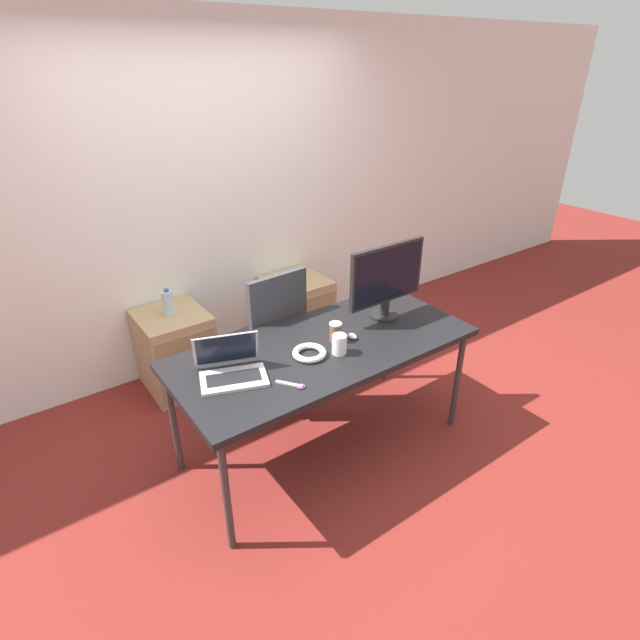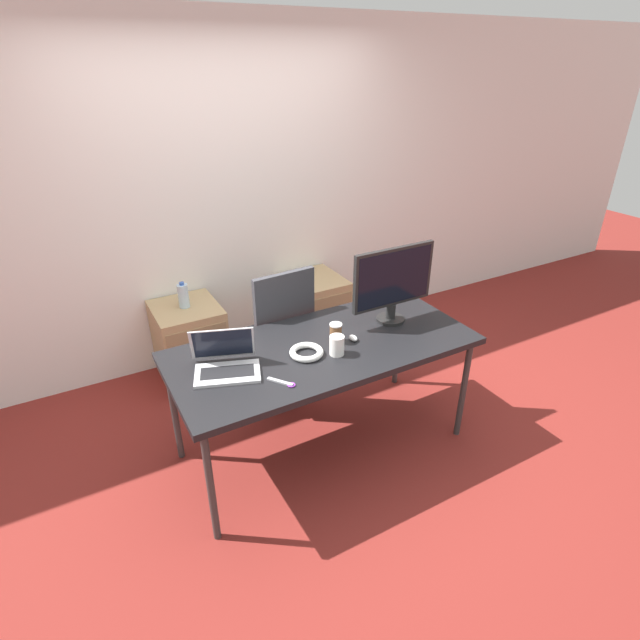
{
  "view_description": "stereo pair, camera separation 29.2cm",
  "coord_description": "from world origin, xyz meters",
  "px_view_note": "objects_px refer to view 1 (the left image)",
  "views": [
    {
      "loc": [
        -1.51,
        -2.05,
        2.29
      ],
      "look_at": [
        0.0,
        0.04,
        0.92
      ],
      "focal_mm": 28.0,
      "sensor_mm": 36.0,
      "label": 1
    },
    {
      "loc": [
        -1.26,
        -2.21,
        2.29
      ],
      "look_at": [
        0.0,
        0.04,
        0.92
      ],
      "focal_mm": 28.0,
      "sensor_mm": 36.0,
      "label": 2
    }
  ],
  "objects_px": {
    "office_chair": "(266,352)",
    "water_bottle": "(168,303)",
    "monitor": "(387,279)",
    "mouse": "(353,336)",
    "cabinet_left": "(176,350)",
    "coffee_cup_brown": "(336,332)",
    "laptop_center": "(231,369)",
    "cable_coil": "(309,353)",
    "cabinet_right": "(297,312)",
    "coffee_cup_white": "(339,344)"
  },
  "relations": [
    {
      "from": "mouse",
      "to": "monitor",
      "type": "bearing_deg",
      "value": 15.91
    },
    {
      "from": "monitor",
      "to": "mouse",
      "type": "relative_size",
      "value": 8.83
    },
    {
      "from": "cabinet_left",
      "to": "cable_coil",
      "type": "xyz_separation_m",
      "value": [
        0.37,
        -1.26,
        0.48
      ]
    },
    {
      "from": "coffee_cup_white",
      "to": "coffee_cup_brown",
      "type": "distance_m",
      "value": 0.14
    },
    {
      "from": "cabinet_right",
      "to": "coffee_cup_brown",
      "type": "relative_size",
      "value": 5.16
    },
    {
      "from": "water_bottle",
      "to": "monitor",
      "type": "relative_size",
      "value": 0.35
    },
    {
      "from": "cabinet_left",
      "to": "coffee_cup_brown",
      "type": "distance_m",
      "value": 1.45
    },
    {
      "from": "office_chair",
      "to": "cabinet_left",
      "type": "bearing_deg",
      "value": 131.32
    },
    {
      "from": "mouse",
      "to": "cable_coil",
      "type": "xyz_separation_m",
      "value": [
        -0.32,
        -0.01,
        0.0
      ]
    },
    {
      "from": "office_chair",
      "to": "coffee_cup_brown",
      "type": "bearing_deg",
      "value": -80.05
    },
    {
      "from": "cabinet_left",
      "to": "coffee_cup_brown",
      "type": "height_order",
      "value": "coffee_cup_brown"
    },
    {
      "from": "coffee_cup_white",
      "to": "cabinet_left",
      "type": "bearing_deg",
      "value": 111.53
    },
    {
      "from": "water_bottle",
      "to": "monitor",
      "type": "height_order",
      "value": "monitor"
    },
    {
      "from": "laptop_center",
      "to": "water_bottle",
      "type": "bearing_deg",
      "value": 85.86
    },
    {
      "from": "water_bottle",
      "to": "coffee_cup_white",
      "type": "distance_m",
      "value": 1.44
    },
    {
      "from": "office_chair",
      "to": "water_bottle",
      "type": "relative_size",
      "value": 5.3
    },
    {
      "from": "water_bottle",
      "to": "coffee_cup_white",
      "type": "relative_size",
      "value": 1.71
    },
    {
      "from": "monitor",
      "to": "cable_coil",
      "type": "bearing_deg",
      "value": -170.91
    },
    {
      "from": "water_bottle",
      "to": "cable_coil",
      "type": "bearing_deg",
      "value": -73.63
    },
    {
      "from": "cable_coil",
      "to": "monitor",
      "type": "bearing_deg",
      "value": 9.09
    },
    {
      "from": "cabinet_left",
      "to": "water_bottle",
      "type": "relative_size",
      "value": 3.1
    },
    {
      "from": "office_chair",
      "to": "cabinet_left",
      "type": "distance_m",
      "value": 0.72
    },
    {
      "from": "cabinet_right",
      "to": "coffee_cup_brown",
      "type": "xyz_separation_m",
      "value": [
        -0.5,
        -1.21,
        0.52
      ]
    },
    {
      "from": "mouse",
      "to": "coffee_cup_white",
      "type": "distance_m",
      "value": 0.19
    },
    {
      "from": "cabinet_right",
      "to": "laptop_center",
      "type": "height_order",
      "value": "laptop_center"
    },
    {
      "from": "water_bottle",
      "to": "coffee_cup_white",
      "type": "height_order",
      "value": "coffee_cup_white"
    },
    {
      "from": "cabinet_right",
      "to": "laptop_center",
      "type": "relative_size",
      "value": 1.54
    },
    {
      "from": "mouse",
      "to": "coffee_cup_brown",
      "type": "height_order",
      "value": "coffee_cup_brown"
    },
    {
      "from": "office_chair",
      "to": "cabinet_right",
      "type": "xyz_separation_m",
      "value": [
        0.62,
        0.54,
        -0.08
      ]
    },
    {
      "from": "cable_coil",
      "to": "office_chair",
      "type": "bearing_deg",
      "value": 81.64
    },
    {
      "from": "water_bottle",
      "to": "monitor",
      "type": "xyz_separation_m",
      "value": [
        1.04,
        -1.15,
        0.33
      ]
    },
    {
      "from": "water_bottle",
      "to": "office_chair",
      "type": "bearing_deg",
      "value": -48.79
    },
    {
      "from": "office_chair",
      "to": "water_bottle",
      "type": "distance_m",
      "value": 0.79
    },
    {
      "from": "water_bottle",
      "to": "laptop_center",
      "type": "relative_size",
      "value": 0.5
    },
    {
      "from": "office_chair",
      "to": "mouse",
      "type": "xyz_separation_m",
      "value": [
        0.22,
        -0.71,
        0.39
      ]
    },
    {
      "from": "laptop_center",
      "to": "coffee_cup_white",
      "type": "relative_size",
      "value": 3.44
    },
    {
      "from": "coffee_cup_white",
      "to": "monitor",
      "type": "bearing_deg",
      "value": 19.68
    },
    {
      "from": "mouse",
      "to": "cabinet_left",
      "type": "bearing_deg",
      "value": 119.08
    },
    {
      "from": "coffee_cup_brown",
      "to": "cable_coil",
      "type": "height_order",
      "value": "coffee_cup_brown"
    },
    {
      "from": "mouse",
      "to": "coffee_cup_white",
      "type": "relative_size",
      "value": 0.56
    },
    {
      "from": "cabinet_right",
      "to": "mouse",
      "type": "distance_m",
      "value": 1.4
    },
    {
      "from": "laptop_center",
      "to": "coffee_cup_brown",
      "type": "bearing_deg",
      "value": -2.42
    },
    {
      "from": "office_chair",
      "to": "cable_coil",
      "type": "bearing_deg",
      "value": -98.36
    },
    {
      "from": "coffee_cup_brown",
      "to": "cable_coil",
      "type": "xyz_separation_m",
      "value": [
        -0.22,
        -0.04,
        -0.04
      ]
    },
    {
      "from": "coffee_cup_white",
      "to": "cable_coil",
      "type": "relative_size",
      "value": 0.6
    },
    {
      "from": "laptop_center",
      "to": "cable_coil",
      "type": "distance_m",
      "value": 0.46
    },
    {
      "from": "office_chair",
      "to": "coffee_cup_brown",
      "type": "relative_size",
      "value": 8.81
    },
    {
      "from": "cabinet_left",
      "to": "coffee_cup_white",
      "type": "distance_m",
      "value": 1.52
    },
    {
      "from": "laptop_center",
      "to": "mouse",
      "type": "xyz_separation_m",
      "value": [
        0.78,
        -0.06,
        -0.03
      ]
    },
    {
      "from": "cabinet_left",
      "to": "cabinet_right",
      "type": "xyz_separation_m",
      "value": [
        1.1,
        0.0,
        0.0
      ]
    }
  ]
}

